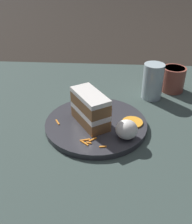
# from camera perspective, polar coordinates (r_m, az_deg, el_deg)

# --- Properties ---
(ground_plane) EXTENTS (6.00, 6.00, 0.00)m
(ground_plane) POSITION_cam_1_polar(r_m,az_deg,el_deg) (0.74, 3.98, -7.06)
(ground_plane) COLOR black
(ground_plane) RESTS_ON ground
(dining_table) EXTENTS (1.39, 1.07, 0.03)m
(dining_table) POSITION_cam_1_polar(r_m,az_deg,el_deg) (0.73, 4.02, -6.16)
(dining_table) COLOR #384742
(dining_table) RESTS_ON ground
(plate) EXTENTS (0.29, 0.29, 0.02)m
(plate) POSITION_cam_1_polar(r_m,az_deg,el_deg) (0.75, -0.00, -2.67)
(plate) COLOR #333338
(plate) RESTS_ON dining_table
(cake_slice) EXTENTS (0.12, 0.14, 0.09)m
(cake_slice) POSITION_cam_1_polar(r_m,az_deg,el_deg) (0.72, -1.28, 0.73)
(cake_slice) COLOR brown
(cake_slice) RESTS_ON plate
(cream_dollop) EXTENTS (0.06, 0.05, 0.05)m
(cream_dollop) POSITION_cam_1_polar(r_m,az_deg,el_deg) (0.67, 6.67, -3.81)
(cream_dollop) COLOR white
(cream_dollop) RESTS_ON plate
(orange_garnish) EXTENTS (0.06, 0.06, 0.00)m
(orange_garnish) POSITION_cam_1_polar(r_m,az_deg,el_deg) (0.75, 7.93, -2.21)
(orange_garnish) COLOR orange
(orange_garnish) RESTS_ON plate
(carrot_shreds_scatter) EXTENTS (0.16, 0.20, 0.00)m
(carrot_shreds_scatter) POSITION_cam_1_polar(r_m,az_deg,el_deg) (0.72, -1.29, -3.46)
(carrot_shreds_scatter) COLOR orange
(carrot_shreds_scatter) RESTS_ON plate
(drinking_glass) EXTENTS (0.07, 0.07, 0.12)m
(drinking_glass) POSITION_cam_1_polar(r_m,az_deg,el_deg) (0.90, 12.19, 6.05)
(drinking_glass) COLOR silver
(drinking_glass) RESTS_ON dining_table
(coffee_mug) EXTENTS (0.08, 0.08, 0.09)m
(coffee_mug) POSITION_cam_1_polar(r_m,az_deg,el_deg) (0.97, 16.44, 7.06)
(coffee_mug) COLOR #994C3D
(coffee_mug) RESTS_ON dining_table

